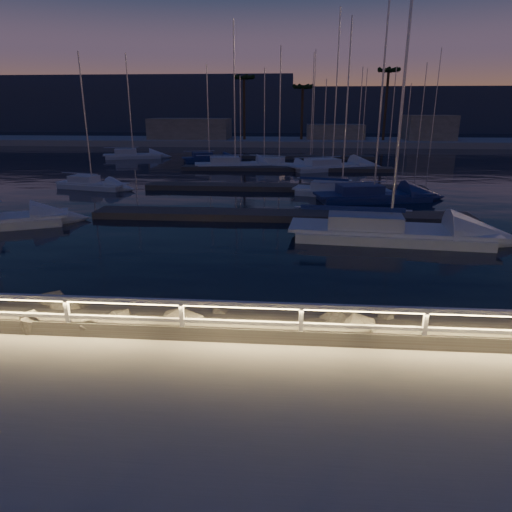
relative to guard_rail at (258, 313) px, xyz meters
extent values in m
plane|color=#A49D94|center=(0.07, 0.00, -0.77)|extent=(400.00, 400.00, 0.00)
cube|color=#A49D94|center=(0.07, -2.50, -0.87)|extent=(240.00, 5.00, 0.20)
cube|color=#676358|center=(0.07, 1.50, -1.07)|extent=(240.00, 3.45, 1.29)
plane|color=black|center=(0.07, 80.00, -1.37)|extent=(320.00, 320.00, 0.00)
plane|color=black|center=(0.07, 0.00, -1.97)|extent=(400.00, 400.00, 0.00)
cube|color=white|center=(-4.93, 0.00, -0.27)|extent=(0.11, 0.11, 1.00)
cube|color=white|center=(-1.93, 0.00, -0.27)|extent=(0.11, 0.11, 1.00)
cube|color=white|center=(1.07, 0.00, -0.27)|extent=(0.11, 0.11, 1.00)
cube|color=white|center=(4.07, 0.00, -0.27)|extent=(0.11, 0.11, 1.00)
cube|color=white|center=(0.07, 0.00, 0.23)|extent=(44.00, 0.12, 0.12)
cube|color=white|center=(0.07, 0.00, -0.27)|extent=(44.00, 0.09, 0.09)
cube|color=#FFD572|center=(0.07, -0.02, 0.15)|extent=(44.00, 0.04, 0.03)
sphere|color=#676358|center=(-0.68, 1.09, -0.90)|extent=(0.98, 0.98, 0.98)
sphere|color=#676358|center=(5.29, 0.36, -0.75)|extent=(0.91, 0.91, 0.91)
cube|color=#554C46|center=(0.07, 16.00, -1.17)|extent=(22.00, 2.00, 0.40)
cube|color=#554C46|center=(0.07, 26.00, -1.17)|extent=(22.00, 2.00, 0.40)
cube|color=#554C46|center=(0.07, 38.00, -1.17)|extent=(22.00, 2.00, 0.40)
cube|color=#554C46|center=(0.07, 50.00, -1.17)|extent=(22.00, 2.00, 0.40)
cube|color=#A49D94|center=(0.07, 74.00, -0.97)|extent=(160.00, 14.00, 1.20)
cube|color=gray|center=(-17.93, 74.00, 1.03)|extent=(14.00, 8.00, 4.00)
cube|color=gray|center=(8.07, 75.00, 0.53)|extent=(10.00, 6.00, 3.00)
cube|color=gray|center=(24.07, 74.00, 1.33)|extent=(8.00, 7.00, 4.60)
cylinder|color=#473521|center=(-7.93, 72.00, 4.88)|extent=(0.44, 0.44, 10.50)
cylinder|color=#473521|center=(2.07, 73.00, 4.13)|extent=(0.44, 0.44, 9.00)
cylinder|color=#473521|center=(16.07, 72.00, 5.38)|extent=(0.44, 0.44, 11.50)
cube|color=#343B50|center=(0.07, 130.00, 3.23)|extent=(220.00, 30.00, 14.00)
cube|color=#343B50|center=(-59.93, 140.00, 5.23)|extent=(120.00, 25.00, 18.00)
cube|color=navy|center=(6.46, 22.00, -1.22)|extent=(7.97, 4.13, 0.55)
cube|color=navy|center=(6.46, 22.00, -0.88)|extent=(8.50, 3.90, 0.15)
cube|color=navy|center=(5.43, 21.77, -0.53)|extent=(3.30, 2.50, 0.65)
cylinder|color=#BAB9BF|center=(6.46, 22.00, 5.82)|extent=(0.12, 0.12, 13.19)
cylinder|color=#BAB9BF|center=(4.92, 21.66, -0.03)|extent=(4.65, 1.12, 0.08)
cube|color=silver|center=(5.64, 12.00, -1.22)|extent=(9.36, 3.87, 0.61)
cube|color=silver|center=(5.64, 12.00, -0.84)|extent=(10.08, 3.49, 0.17)
cube|color=silver|center=(4.38, 12.12, -0.45)|extent=(3.74, 2.60, 0.72)
cylinder|color=#BAB9BF|center=(5.64, 12.00, 7.19)|extent=(0.13, 0.13, 15.83)
cylinder|color=#BAB9BF|center=(3.75, 12.18, 0.11)|extent=(5.68, 0.61, 0.09)
cube|color=silver|center=(-15.38, 25.37, -1.22)|extent=(5.89, 3.19, 0.48)
cube|color=silver|center=(-15.38, 25.37, -0.92)|extent=(6.28, 3.03, 0.13)
cube|color=silver|center=(-16.14, 25.56, -0.62)|extent=(2.46, 1.89, 0.56)
cylinder|color=#BAB9BF|center=(-15.38, 25.37, 4.03)|extent=(0.10, 0.10, 9.73)
cylinder|color=#BAB9BF|center=(-16.51, 25.66, -0.19)|extent=(3.41, 0.93, 0.07)
cube|color=silver|center=(4.43, 23.75, -1.22)|extent=(6.99, 3.92, 0.48)
cube|color=silver|center=(4.43, 23.75, -0.92)|extent=(7.43, 3.75, 0.13)
cube|color=silver|center=(3.54, 24.00, -0.62)|extent=(2.93, 2.30, 0.57)
cylinder|color=#BAB9BF|center=(4.43, 23.75, 4.93)|extent=(0.10, 0.10, 11.53)
cylinder|color=#BAB9BF|center=(3.10, 24.12, -0.18)|extent=(4.01, 1.19, 0.07)
cube|color=navy|center=(-9.52, 46.00, -1.22)|extent=(6.40, 4.01, 0.52)
cube|color=navy|center=(-9.52, 46.00, -0.90)|extent=(6.76, 3.90, 0.14)
cube|color=navy|center=(-10.31, 45.71, -0.57)|extent=(2.74, 2.24, 0.61)
cylinder|color=#BAB9BF|center=(-9.52, 46.00, 4.47)|extent=(0.11, 0.11, 10.54)
cylinder|color=#BAB9BF|center=(-10.70, 45.56, -0.10)|extent=(3.58, 1.39, 0.07)
cube|color=silver|center=(-0.76, 39.82, -1.22)|extent=(7.07, 4.33, 0.52)
cube|color=silver|center=(-0.76, 39.82, -0.89)|extent=(7.49, 4.20, 0.14)
cube|color=silver|center=(-1.64, 40.12, -0.56)|extent=(3.02, 2.45, 0.62)
cylinder|color=#BAB9BF|center=(-0.76, 39.82, 5.03)|extent=(0.11, 0.11, 11.65)
cylinder|color=#BAB9BF|center=(-2.08, 40.28, -0.08)|extent=(3.98, 1.46, 0.08)
cube|color=silver|center=(-5.50, 39.48, -1.22)|extent=(8.44, 4.27, 0.58)
cube|color=silver|center=(-5.50, 39.48, -0.85)|extent=(9.01, 4.01, 0.16)
cube|color=silver|center=(-6.59, 39.25, -0.49)|extent=(3.48, 2.61, 0.69)
cylinder|color=#BAB9BF|center=(-5.50, 39.48, 6.25)|extent=(0.13, 0.13, 13.99)
cylinder|color=#BAB9BF|center=(-7.14, 39.14, 0.04)|extent=(4.95, 1.10, 0.08)
cube|color=silver|center=(4.89, 38.77, -1.22)|extent=(8.94, 5.99, 0.57)
cube|color=silver|center=(4.89, 38.77, -0.86)|extent=(9.42, 5.88, 0.16)
cube|color=silver|center=(3.81, 38.30, -0.50)|extent=(3.88, 3.27, 0.67)
cylinder|color=#BAB9BF|center=(4.89, 38.77, 6.63)|extent=(0.12, 0.12, 14.78)
cylinder|color=#BAB9BF|center=(3.27, 38.07, 0.02)|extent=(4.91, 2.19, 0.08)
cube|color=silver|center=(-19.93, 48.51, -1.22)|extent=(7.29, 4.31, 0.59)
cube|color=silver|center=(-19.93, 48.51, -0.85)|extent=(7.74, 4.16, 0.16)
cube|color=silver|center=(-20.85, 48.22, -0.48)|extent=(3.09, 2.47, 0.69)
cylinder|color=#BAB9BF|center=(-19.93, 48.51, 5.26)|extent=(0.13, 0.13, 12.01)
cylinder|color=#BAB9BF|center=(-21.30, 48.07, 0.06)|extent=(4.14, 1.40, 0.09)
camera|label=1|loc=(0.78, -10.28, 4.83)|focal=32.00mm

